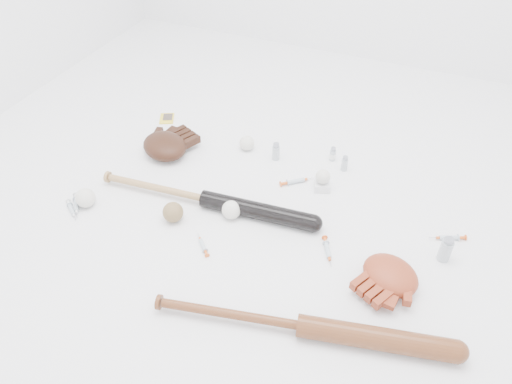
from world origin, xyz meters
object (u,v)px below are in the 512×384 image
at_px(bat_dark, 205,199).
at_px(glove_dark, 165,146).
at_px(bat_wood, 301,326).
at_px(pedestal, 322,186).

distance_m(bat_dark, glove_dark, 0.40).
xyz_separation_m(bat_wood, pedestal, (-0.15, 0.69, -0.02)).
distance_m(bat_dark, bat_wood, 0.68).
distance_m(bat_dark, pedestal, 0.49).
bearing_deg(glove_dark, bat_dark, -11.28).
bearing_deg(pedestal, glove_dark, -176.34).
distance_m(bat_wood, pedestal, 0.71).
distance_m(bat_wood, glove_dark, 1.09).
bearing_deg(bat_wood, bat_dark, 131.20).
height_order(bat_dark, bat_wood, bat_wood).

